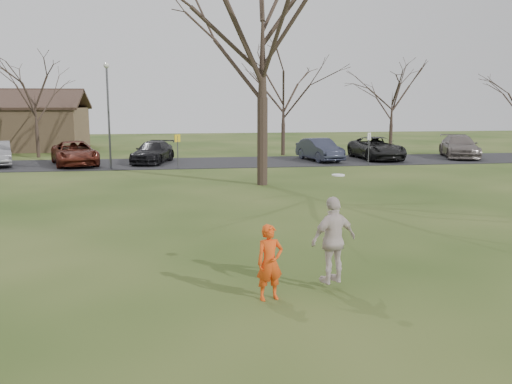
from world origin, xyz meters
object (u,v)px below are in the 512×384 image
at_px(lamp_post, 108,102).
at_px(car_2, 75,153).
at_px(big_tree, 263,37).
at_px(car_6, 377,148).
at_px(catching_play, 334,240).
at_px(car_5, 320,150).
at_px(player_defender, 270,262).
at_px(car_3, 153,152).
at_px(car_7, 459,146).

bearing_deg(lamp_post, car_2, 137.86).
bearing_deg(car_2, lamp_post, -58.17).
relative_size(lamp_post, big_tree, 0.45).
bearing_deg(car_6, catching_play, -114.76).
height_order(car_5, car_6, car_6).
bearing_deg(car_2, player_defender, -88.21).
height_order(car_2, catching_play, catching_play).
bearing_deg(car_5, big_tree, -130.90).
relative_size(player_defender, catching_play, 0.67).
distance_m(player_defender, car_5, 26.47).
relative_size(player_defender, car_3, 0.32).
height_order(player_defender, catching_play, catching_play).
bearing_deg(player_defender, car_6, 52.37).
bearing_deg(car_2, car_5, -15.32).
xyz_separation_m(player_defender, big_tree, (2.38, 15.34, 6.22)).
bearing_deg(car_3, car_7, 15.49).
relative_size(car_2, car_5, 1.19).
bearing_deg(car_2, car_7, -14.38).
relative_size(car_3, catching_play, 2.07).
distance_m(car_3, lamp_post, 4.88).
distance_m(lamp_post, big_tree, 11.38).
bearing_deg(lamp_post, player_defender, -76.18).
distance_m(car_2, lamp_post, 4.56).
bearing_deg(lamp_post, big_tree, -43.15).
height_order(car_3, big_tree, big_tree).
distance_m(car_6, catching_play, 27.42).
height_order(player_defender, big_tree, big_tree).
relative_size(car_5, catching_play, 1.97).
height_order(car_6, lamp_post, lamp_post).
bearing_deg(big_tree, car_3, 118.59).
distance_m(car_6, car_7, 6.35).
xyz_separation_m(catching_play, big_tree, (0.95, 15.00, 5.89)).
bearing_deg(car_7, car_3, -160.99).
bearing_deg(car_7, car_2, -159.89).
distance_m(car_6, lamp_post, 18.27).
height_order(car_7, catching_play, catching_play).
distance_m(car_2, big_tree, 15.54).
bearing_deg(player_defender, catching_play, 1.01).
relative_size(car_6, catching_play, 2.39).
relative_size(car_3, car_6, 0.86).
bearing_deg(lamp_post, car_6, 8.71).
xyz_separation_m(car_5, lamp_post, (-13.60, -2.40, 3.18)).
distance_m(car_3, car_5, 11.20).
bearing_deg(big_tree, car_2, 137.08).
distance_m(car_2, car_3, 4.87).
bearing_deg(car_7, catching_play, -105.40).
distance_m(car_5, car_7, 10.55).
bearing_deg(car_7, car_6, -159.35).
relative_size(car_3, car_5, 1.05).
distance_m(car_7, catching_play, 30.67).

